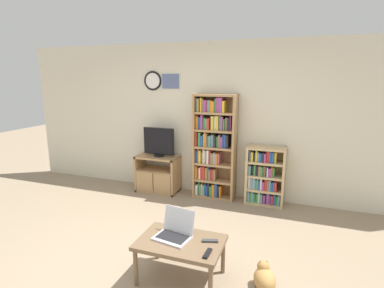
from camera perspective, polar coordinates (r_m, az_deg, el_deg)
name	(u,v)px	position (r m, az deg, el deg)	size (l,w,h in m)	color
ground_plane	(143,265)	(3.58, -9.35, -21.86)	(18.00, 18.00, 0.00)	gray
wall_back	(206,120)	(5.17, 2.61, 4.62)	(7.08, 0.09, 2.60)	beige
tv_stand	(158,174)	(5.43, -6.58, -5.65)	(0.75, 0.41, 0.66)	tan
television	(159,142)	(5.27, -6.32, 0.33)	(0.56, 0.18, 0.51)	black
bookshelf_tall	(213,146)	(5.02, 4.02, -0.41)	(0.70, 0.30, 1.76)	tan
bookshelf_short	(264,177)	(4.98, 13.58, -6.08)	(0.60, 0.31, 0.95)	tan
coffee_table	(181,245)	(3.16, -2.18, -18.68)	(0.85, 0.56, 0.43)	brown
laptop	(175,230)	(3.18, -3.22, -16.08)	(0.39, 0.35, 0.27)	silver
remote_near_laptop	(210,241)	(3.11, 3.46, -17.93)	(0.17, 0.09, 0.02)	#38383A
remote_far_from_laptop	(207,253)	(2.93, 2.97, -20.09)	(0.05, 0.16, 0.02)	black
cat	(264,278)	(3.27, 13.62, -23.50)	(0.34, 0.43, 0.26)	#B78447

